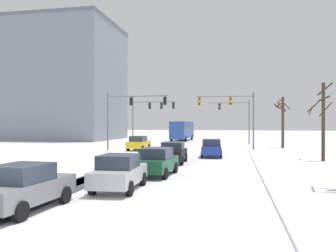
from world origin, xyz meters
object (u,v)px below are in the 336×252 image
traffic_signal_near_left (129,109)px  office_building_far_left_block (65,82)px  traffic_signal_far_right (237,114)px  traffic_signal_far_left (150,111)px  car_yellow_cab_lead (139,143)px  bare_tree_sidewalk_mid (323,118)px  car_black_third (173,152)px  car_grey_sixth (24,187)px  car_silver_fifth (119,172)px  bus_oncoming (182,129)px  bare_tree_sidewalk_far (282,119)px  car_dark_green_fourth (157,161)px  car_blue_second (212,148)px  traffic_signal_near_right (233,109)px

traffic_signal_near_left → office_building_far_left_block: bearing=130.1°
traffic_signal_far_right → traffic_signal_far_left: same height
traffic_signal_far_left → car_yellow_cab_lead: size_ratio=1.56×
bare_tree_sidewalk_mid → car_black_third: bearing=-162.3°
bare_tree_sidewalk_mid → office_building_far_left_block: (-39.05, 31.90, 7.61)m
car_grey_sixth → office_building_far_left_block: office_building_far_left_block is taller
traffic_signal_near_left → car_yellow_cab_lead: bearing=8.9°
car_silver_fifth → bus_oncoming: size_ratio=0.38×
car_silver_fifth → car_grey_sixth: (-2.05, -4.17, 0.00)m
bus_oncoming → bare_tree_sidewalk_far: bearing=-46.8°
traffic_signal_far_left → car_black_third: 23.22m
car_yellow_cab_lead → bare_tree_sidewalk_far: (16.51, 6.91, 2.75)m
car_yellow_cab_lead → office_building_far_left_block: office_building_far_left_block is taller
car_dark_green_fourth → traffic_signal_far_right: bearing=81.5°
car_blue_second → traffic_signal_far_left: bearing=121.1°
traffic_signal_far_right → traffic_signal_near_left: size_ratio=0.90×
traffic_signal_far_left → car_grey_sixth: (4.67, -36.91, -3.98)m
bare_tree_sidewalk_mid → traffic_signal_far_left: bearing=136.3°
traffic_signal_near_left → bus_oncoming: size_ratio=0.66×
car_dark_green_fourth → car_silver_fifth: 4.66m
bare_tree_sidewalk_far → car_grey_sixth: bearing=-111.0°
traffic_signal_far_left → bare_tree_sidewalk_mid: bearing=-43.7°
car_silver_fifth → bare_tree_sidewalk_mid: 19.26m
traffic_signal_far_right → bus_oncoming: size_ratio=0.59×
car_dark_green_fourth → office_building_far_left_block: (-27.64, 42.04, 10.24)m
car_black_third → bare_tree_sidewalk_mid: (11.58, 3.71, 2.63)m
car_dark_green_fourth → bare_tree_sidewalk_far: (10.23, 25.12, 2.75)m
car_grey_sixth → bus_oncoming: (-1.94, 49.81, 1.18)m
car_blue_second → bare_tree_sidewalk_mid: size_ratio=0.65×
traffic_signal_near_right → bus_oncoming: traffic_signal_near_right is taller
car_blue_second → traffic_signal_near_left: bearing=147.8°
traffic_signal_far_left → car_black_third: size_ratio=1.57×
traffic_signal_far_right → traffic_signal_far_left: bearing=-162.0°
traffic_signal_near_right → traffic_signal_far_left: bearing=145.3°
traffic_signal_far_right → traffic_signal_near_left: bearing=-130.9°
car_dark_green_fourth → car_grey_sixth: bearing=-107.4°
bus_oncoming → car_dark_green_fourth: bearing=-83.5°
car_dark_green_fourth → bare_tree_sidewalk_mid: size_ratio=0.65×
bare_tree_sidewalk_far → office_building_far_left_block: size_ratio=0.29×
bare_tree_sidewalk_far → bare_tree_sidewalk_mid: bearing=-85.5°
car_silver_fifth → bare_tree_sidewalk_far: size_ratio=0.66×
traffic_signal_far_right → car_blue_second: size_ratio=1.56×
traffic_signal_near_right → traffic_signal_far_right: 12.07m
car_yellow_cab_lead → car_dark_green_fourth: size_ratio=1.00×
traffic_signal_near_right → car_silver_fifth: (-4.98, -24.63, -3.84)m
car_yellow_cab_lead → car_grey_sixth: same height
traffic_signal_near_left → traffic_signal_far_left: bearing=90.1°
car_blue_second → car_dark_green_fourth: size_ratio=1.00×
car_yellow_cab_lead → car_black_third: bearing=-62.6°
car_blue_second → bus_oncoming: 30.05m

